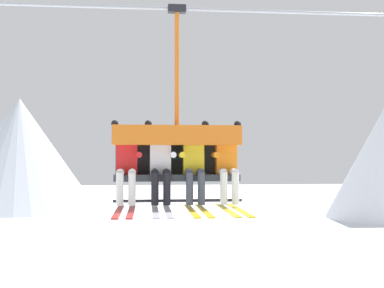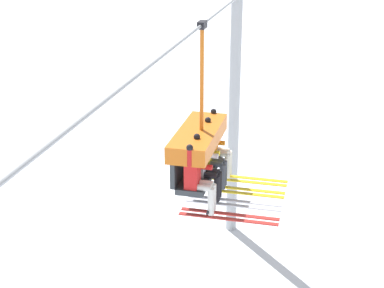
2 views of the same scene
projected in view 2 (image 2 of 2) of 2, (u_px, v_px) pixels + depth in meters
lift_tower_far at (235, 103)px, 18.88m from camera, size 0.36×1.88×8.84m
lift_cable at (207, 21)px, 10.00m from camera, size 18.04×0.05×0.05m
chairlift_chair at (197, 144)px, 10.45m from camera, size 1.95×0.74×3.05m
skier_red at (199, 177)px, 9.82m from camera, size 0.48×1.70×1.34m
skier_white at (206, 166)px, 10.28m from camera, size 0.48×1.70×1.34m
skier_yellow at (212, 155)px, 10.75m from camera, size 0.48×1.70×1.34m
skier_orange at (217, 145)px, 11.21m from camera, size 0.48×1.70×1.34m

